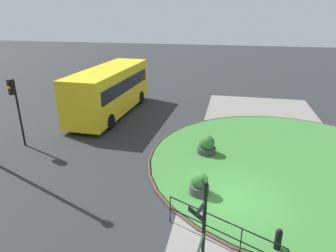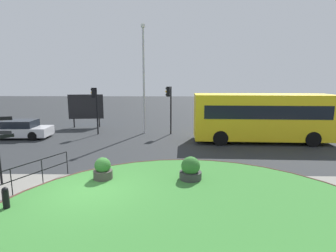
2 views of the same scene
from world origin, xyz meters
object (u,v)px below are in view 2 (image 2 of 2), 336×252
at_px(planter_near_signpost, 191,170).
at_px(bus_yellow, 262,117).
at_px(traffic_light_near, 169,100).
at_px(bollard_foreground, 6,199).
at_px(traffic_light_far, 95,100).
at_px(lamppost_tall, 144,77).
at_px(billboard_left, 86,107).
at_px(planter_kerbside, 103,170).
at_px(car_far_lane, 19,130).

bearing_deg(planter_near_signpost, bus_yellow, 54.14).
bearing_deg(bus_yellow, traffic_light_near, 159.90).
bearing_deg(traffic_light_near, bus_yellow, 161.60).
bearing_deg(bollard_foreground, traffic_light_far, 92.82).
xyz_separation_m(lamppost_tall, planter_near_signpost, (3.11, -10.38, -4.06)).
bearing_deg(traffic_light_far, billboard_left, -57.49).
relative_size(planter_near_signpost, planter_kerbside, 1.05).
bearing_deg(planter_near_signpost, traffic_light_near, 96.20).
bearing_deg(planter_kerbside, bollard_foreground, -132.78).
height_order(billboard_left, planter_kerbside, billboard_left).
distance_m(bollard_foreground, planter_near_signpost, 6.89).
xyz_separation_m(bollard_foreground, billboard_left, (-2.39, 15.77, 1.42)).
distance_m(traffic_light_near, planter_kerbside, 10.73).
relative_size(car_far_lane, planter_kerbside, 4.48).
xyz_separation_m(lamppost_tall, planter_kerbside, (-0.67, -10.43, -4.07)).
height_order(car_far_lane, lamppost_tall, lamppost_tall).
xyz_separation_m(car_far_lane, lamppost_tall, (9.16, 2.03, 3.91)).
xyz_separation_m(bus_yellow, planter_near_signpost, (-5.39, -7.45, -1.30)).
distance_m(lamppost_tall, billboard_left, 6.73).
distance_m(car_far_lane, lamppost_tall, 10.17).
bearing_deg(traffic_light_far, bollard_foreground, 95.85).
distance_m(lamppost_tall, planter_kerbside, 11.22).
bearing_deg(planter_near_signpost, bollard_foreground, -156.21).
xyz_separation_m(bollard_foreground, traffic_light_near, (5.21, 12.86, 2.34)).
height_order(traffic_light_far, lamppost_tall, lamppost_tall).
bearing_deg(bus_yellow, car_far_lane, 179.04).
distance_m(bollard_foreground, billboard_left, 16.01).
bearing_deg(traffic_light_near, lamppost_tall, -4.88).
relative_size(bus_yellow, planter_kerbside, 9.07).
height_order(planter_near_signpost, planter_kerbside, planter_near_signpost).
bearing_deg(planter_kerbside, car_far_lane, 135.31).
relative_size(bollard_foreground, traffic_light_near, 0.22).
distance_m(car_far_lane, traffic_light_far, 5.93).
height_order(bollard_foreground, lamppost_tall, lamppost_tall).
bearing_deg(billboard_left, car_far_lane, -135.31).
height_order(bollard_foreground, bus_yellow, bus_yellow).
distance_m(traffic_light_far, planter_near_signpost, 12.25).
xyz_separation_m(billboard_left, planter_kerbside, (4.92, -13.04, -1.38)).
bearing_deg(planter_kerbside, traffic_light_near, 75.17).
bearing_deg(bus_yellow, traffic_light_far, 170.92).
relative_size(billboard_left, planter_near_signpost, 2.84).
bearing_deg(traffic_light_near, planter_kerbside, 78.81).
height_order(billboard_left, planter_near_signpost, billboard_left).
relative_size(traffic_light_far, billboard_left, 1.20).
bearing_deg(traffic_light_far, planter_near_signpost, 128.12).
xyz_separation_m(bus_yellow, traffic_light_far, (-12.31, 2.40, 0.93)).
relative_size(bus_yellow, planter_near_signpost, 8.67).
xyz_separation_m(bollard_foreground, planter_kerbside, (2.53, 2.73, 0.04)).
height_order(car_far_lane, planter_near_signpost, car_far_lane).
xyz_separation_m(traffic_light_far, planter_near_signpost, (6.93, -9.86, -2.23)).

